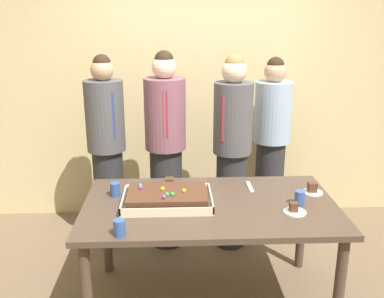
{
  "coord_description": "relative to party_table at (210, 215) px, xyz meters",
  "views": [
    {
      "loc": [
        -0.24,
        -2.74,
        2.03
      ],
      "look_at": [
        -0.12,
        0.15,
        1.13
      ],
      "focal_mm": 40.67,
      "sensor_mm": 36.0,
      "label": 1
    }
  ],
  "objects": [
    {
      "name": "cake_server_utensil",
      "position": [
        0.33,
        0.28,
        0.09
      ],
      "size": [
        0.03,
        0.2,
        0.01
      ],
      "primitive_type": "cube",
      "color": "silver",
      "rests_on": "party_table"
    },
    {
      "name": "plated_slice_near_left",
      "position": [
        -0.28,
        0.31,
        0.11
      ],
      "size": [
        0.15,
        0.15,
        0.07
      ],
      "color": "white",
      "rests_on": "party_table"
    },
    {
      "name": "party_table",
      "position": [
        0.0,
        0.0,
        0.0
      ],
      "size": [
        1.75,
        1.0,
        0.78
      ],
      "color": "#47382D",
      "rests_on": "ground_plane"
    },
    {
      "name": "plated_slice_far_left",
      "position": [
        0.76,
        0.15,
        0.11
      ],
      "size": [
        0.15,
        0.15,
        0.08
      ],
      "color": "white",
      "rests_on": "party_table"
    },
    {
      "name": "person_serving_front",
      "position": [
        -0.83,
        0.9,
        0.2
      ],
      "size": [
        0.33,
        0.33,
        1.72
      ],
      "rotation": [
        0.0,
        0.0,
        -1.03
      ],
      "color": "#28282D",
      "rests_on": "ground_plane"
    },
    {
      "name": "person_far_right_suit",
      "position": [
        -0.32,
        0.86,
        0.21
      ],
      "size": [
        0.35,
        0.35,
        1.75
      ],
      "rotation": [
        0.0,
        0.0,
        -1.55
      ],
      "color": "#28282D",
      "rests_on": "ground_plane"
    },
    {
      "name": "person_striped_tie_right",
      "position": [
        0.69,
        1.21,
        0.17
      ],
      "size": [
        0.35,
        0.35,
        1.66
      ],
      "rotation": [
        0.0,
        0.0,
        -2.26
      ],
      "color": "#28282D",
      "rests_on": "ground_plane"
    },
    {
      "name": "person_green_shirt_behind",
      "position": [
        0.26,
        0.82,
        0.21
      ],
      "size": [
        0.33,
        0.33,
        1.73
      ],
      "rotation": [
        0.0,
        0.0,
        -2.17
      ],
      "color": "#28282D",
      "rests_on": "ground_plane"
    },
    {
      "name": "sheet_cake",
      "position": [
        -0.29,
        0.01,
        0.13
      ],
      "size": [
        0.61,
        0.43,
        0.11
      ],
      "color": "beige",
      "rests_on": "party_table"
    },
    {
      "name": "drink_cup_far_end",
      "position": [
        -0.57,
        -0.43,
        0.14
      ],
      "size": [
        0.07,
        0.07,
        0.1
      ],
      "primitive_type": "cylinder",
      "color": "#2D5199",
      "rests_on": "party_table"
    },
    {
      "name": "drink_cup_nearest",
      "position": [
        -0.67,
        0.16,
        0.14
      ],
      "size": [
        0.07,
        0.07,
        0.1
      ],
      "primitive_type": "cylinder",
      "color": "#2D5199",
      "rests_on": "party_table"
    },
    {
      "name": "plated_slice_near_right",
      "position": [
        0.54,
        -0.17,
        0.11
      ],
      "size": [
        0.15,
        0.15,
        0.07
      ],
      "color": "white",
      "rests_on": "party_table"
    },
    {
      "name": "interior_back_panel",
      "position": [
        0.0,
        1.6,
        0.81
      ],
      "size": [
        8.0,
        0.12,
        3.0
      ],
      "primitive_type": "cube",
      "color": "#CCB784",
      "rests_on": "ground_plane"
    },
    {
      "name": "drink_cup_middle",
      "position": [
        0.61,
        -0.04,
        0.14
      ],
      "size": [
        0.07,
        0.07,
        0.1
      ],
      "primitive_type": "cylinder",
      "color": "#2D5199",
      "rests_on": "party_table"
    }
  ]
}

